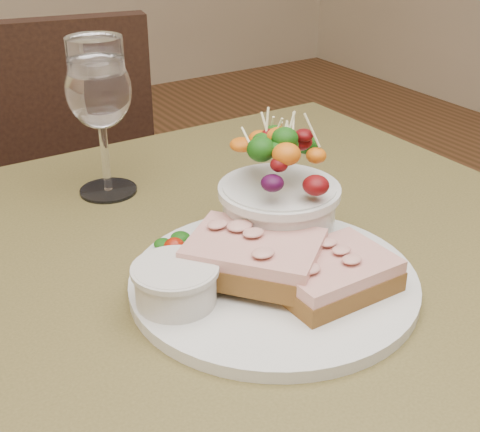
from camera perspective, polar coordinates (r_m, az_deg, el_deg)
cafe_table at (r=0.71m, az=0.11°, el=-12.00°), size 0.80×0.80×0.75m
chair_far at (r=1.49m, az=-16.09°, el=-6.61°), size 0.50×0.50×0.90m
dinner_plate at (r=0.64m, az=2.87°, el=-5.60°), size 0.27×0.27×0.01m
sandwich_front at (r=0.61m, az=7.88°, el=-4.92°), size 0.11×0.08×0.03m
sandwich_back at (r=0.62m, az=1.22°, el=-3.43°), size 0.14×0.15×0.03m
ramekin at (r=0.59m, az=-5.52°, el=-5.67°), size 0.07×0.07×0.04m
salad_bowl at (r=0.67m, az=3.38°, el=2.44°), size 0.11×0.11×0.13m
garnish at (r=0.67m, az=-5.12°, el=-2.55°), size 0.05×0.04×0.02m
wine_glass at (r=0.79m, az=-11.95°, el=10.09°), size 0.08×0.08×0.18m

